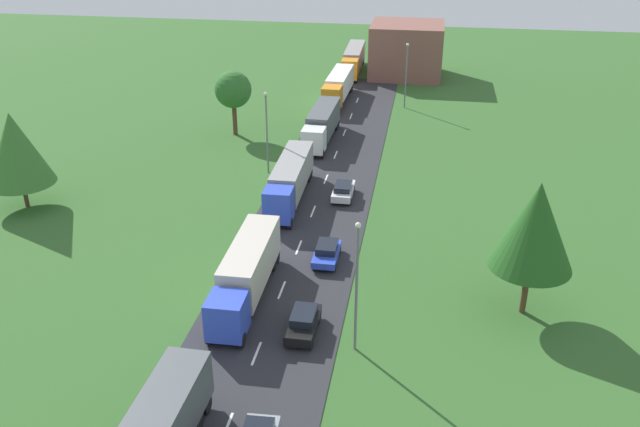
{
  "coord_description": "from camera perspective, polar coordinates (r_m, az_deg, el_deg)",
  "views": [
    {
      "loc": [
        9.58,
        -7.52,
        26.79
      ],
      "look_at": [
        1.48,
        41.82,
        2.41
      ],
      "focal_mm": 37.79,
      "sensor_mm": 36.0,
      "label": 1
    }
  ],
  "objects": [
    {
      "name": "road",
      "position": [
        42.82,
        -5.86,
        -12.85
      ],
      "size": [
        10.0,
        140.0,
        0.06
      ],
      "primitive_type": "cube",
      "color": "#2B2B30",
      "rests_on": "ground"
    },
    {
      "name": "tree_maple",
      "position": [
        46.31,
        17.76,
        -1.01
      ],
      "size": [
        5.59,
        5.59,
        9.82
      ],
      "color": "#513823",
      "rests_on": "ground"
    },
    {
      "name": "lamppost_fourth",
      "position": [
        90.91,
        7.31,
        11.76
      ],
      "size": [
        0.36,
        0.36,
        8.56
      ],
      "color": "slate",
      "rests_on": "ground"
    },
    {
      "name": "lamppost_third",
      "position": [
        68.55,
        -4.52,
        7.17
      ],
      "size": [
        0.36,
        0.36,
        8.56
      ],
      "color": "slate",
      "rests_on": "ground"
    },
    {
      "name": "truck_sixth",
      "position": [
        109.54,
        2.87,
        12.97
      ],
      "size": [
        2.81,
        14.72,
        3.65
      ],
      "color": "orange",
      "rests_on": "road"
    },
    {
      "name": "truck_fifth",
      "position": [
        93.79,
        1.56,
        10.75
      ],
      "size": [
        2.71,
        13.22,
        3.63
      ],
      "color": "orange",
      "rests_on": "road"
    },
    {
      "name": "car_fifth",
      "position": [
        63.82,
        1.99,
        1.98
      ],
      "size": [
        1.84,
        4.27,
        1.47
      ],
      "color": "white",
      "rests_on": "road"
    },
    {
      "name": "truck_fourth",
      "position": [
        78.37,
        0.16,
        7.65
      ],
      "size": [
        2.69,
        12.2,
        3.63
      ],
      "color": "white",
      "rests_on": "road"
    },
    {
      "name": "car_fourth",
      "position": [
        53.11,
        0.57,
        -3.29
      ],
      "size": [
        1.9,
        4.05,
        1.43
      ],
      "color": "blue",
      "rests_on": "road"
    },
    {
      "name": "distant_building",
      "position": [
        107.66,
        7.34,
        13.57
      ],
      "size": [
        10.93,
        10.68,
        8.02
      ],
      "primitive_type": "cube",
      "color": "brown",
      "rests_on": "ground"
    },
    {
      "name": "lamppost_second",
      "position": [
        41.35,
        3.12,
        -5.8
      ],
      "size": [
        0.36,
        0.36,
        9.09
      ],
      "color": "slate",
      "rests_on": "ground"
    },
    {
      "name": "tree_birch",
      "position": [
        66.13,
        -24.37,
        5.03
      ],
      "size": [
        6.04,
        6.04,
        9.03
      ],
      "color": "#513823",
      "rests_on": "ground"
    },
    {
      "name": "truck_second",
      "position": [
        48.17,
        -6.25,
        -4.89
      ],
      "size": [
        2.63,
        12.26,
        3.77
      ],
      "color": "blue",
      "rests_on": "road"
    },
    {
      "name": "lane_marking_centre",
      "position": [
        41.53,
        -6.48,
        -14.26
      ],
      "size": [
        0.16,
        123.67,
        0.01
      ],
      "color": "white",
      "rests_on": "road"
    },
    {
      "name": "car_third",
      "position": [
        44.99,
        -1.42,
        -9.2
      ],
      "size": [
        1.86,
        4.17,
        1.54
      ],
      "color": "black",
      "rests_on": "road"
    },
    {
      "name": "truck_third",
      "position": [
        63.11,
        -2.56,
        2.97
      ],
      "size": [
        2.75,
        13.04,
        3.58
      ],
      "color": "blue",
      "rests_on": "road"
    },
    {
      "name": "tree_oak",
      "position": [
        80.21,
        -7.37,
        10.34
      ],
      "size": [
        4.3,
        4.3,
        7.63
      ],
      "color": "#513823",
      "rests_on": "ground"
    }
  ]
}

